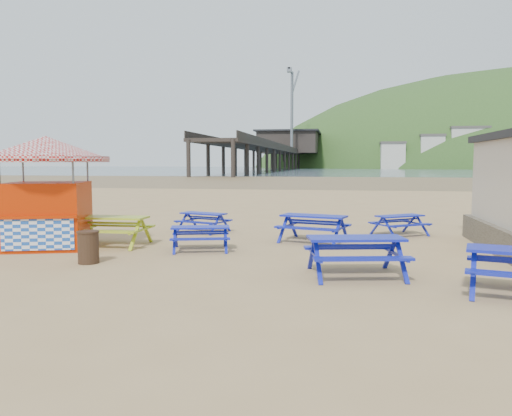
% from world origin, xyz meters
% --- Properties ---
extents(ground, '(400.00, 400.00, 0.00)m').
position_xyz_m(ground, '(0.00, 0.00, 0.00)').
color(ground, tan).
rests_on(ground, ground).
extents(wet_sand, '(400.00, 400.00, 0.00)m').
position_xyz_m(wet_sand, '(0.00, 55.00, 0.00)').
color(wet_sand, brown).
rests_on(wet_sand, ground).
extents(sea, '(400.00, 400.00, 0.00)m').
position_xyz_m(sea, '(0.00, 170.00, 0.01)').
color(sea, '#4B5E6B').
rests_on(sea, ground).
extents(picnic_table_blue_a, '(1.88, 1.69, 0.65)m').
position_xyz_m(picnic_table_blue_a, '(-1.64, 3.17, 0.33)').
color(picnic_table_blue_a, '#13099B').
rests_on(picnic_table_blue_a, ground).
extents(picnic_table_blue_b, '(2.24, 1.99, 0.80)m').
position_xyz_m(picnic_table_blue_b, '(2.16, 1.72, 0.40)').
color(picnic_table_blue_b, '#13099B').
rests_on(picnic_table_blue_b, ground).
extents(picnic_table_blue_c, '(2.00, 1.92, 0.66)m').
position_xyz_m(picnic_table_blue_c, '(4.83, 3.51, 0.33)').
color(picnic_table_blue_c, '#13099B').
rests_on(picnic_table_blue_c, ground).
extents(picnic_table_blue_d, '(1.81, 1.60, 0.65)m').
position_xyz_m(picnic_table_blue_d, '(-0.74, -0.28, 0.32)').
color(picnic_table_blue_d, '#13099B').
rests_on(picnic_table_blue_d, ground).
extents(picnic_table_blue_f, '(2.23, 1.94, 0.82)m').
position_xyz_m(picnic_table_blue_f, '(3.27, -2.66, 0.41)').
color(picnic_table_blue_f, '#13099B').
rests_on(picnic_table_blue_f, ground).
extents(picnic_table_yellow, '(1.99, 1.61, 0.83)m').
position_xyz_m(picnic_table_yellow, '(-3.42, 0.04, 0.42)').
color(picnic_table_yellow, '#99C626').
rests_on(picnic_table_yellow, ground).
extents(ice_cream_kiosk, '(4.29, 4.29, 3.07)m').
position_xyz_m(ice_cream_kiosk, '(-5.02, -0.53, 1.93)').
color(ice_cream_kiosk, '#B52401').
rests_on(ice_cream_kiosk, ground).
extents(litter_bin, '(0.52, 0.52, 0.76)m').
position_xyz_m(litter_bin, '(-2.84, -2.39, 0.39)').
color(litter_bin, '#39241A').
rests_on(litter_bin, ground).
extents(pier, '(24.00, 220.00, 39.29)m').
position_xyz_m(pier, '(-17.99, 178.23, 5.46)').
color(pier, black).
rests_on(pier, ground).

